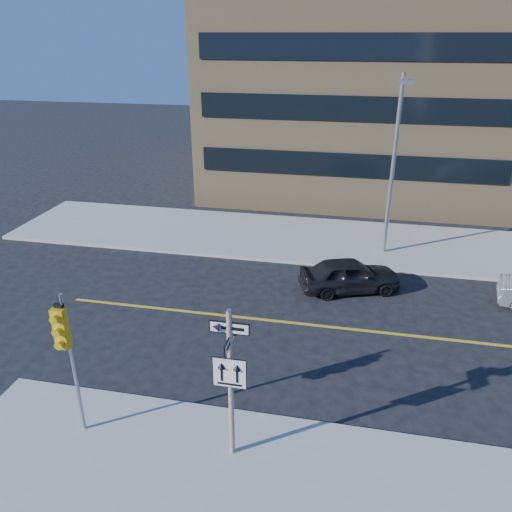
% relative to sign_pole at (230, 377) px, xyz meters
% --- Properties ---
extents(ground, '(120.00, 120.00, 0.00)m').
position_rel_sign_pole_xyz_m(ground, '(0.00, 2.51, -2.44)').
color(ground, black).
rests_on(ground, ground).
extents(sign_pole, '(0.92, 0.92, 4.06)m').
position_rel_sign_pole_xyz_m(sign_pole, '(0.00, 0.00, 0.00)').
color(sign_pole, beige).
rests_on(sign_pole, near_sidewalk).
extents(traffic_signal, '(0.32, 0.45, 4.00)m').
position_rel_sign_pole_xyz_m(traffic_signal, '(-4.00, -0.15, 0.59)').
color(traffic_signal, gray).
rests_on(traffic_signal, near_sidewalk).
extents(parked_car_a, '(2.86, 4.35, 1.38)m').
position_rel_sign_pole_xyz_m(parked_car_a, '(2.51, 9.49, -1.75)').
color(parked_car_a, black).
rests_on(parked_car_a, ground).
extents(streetlight_a, '(0.55, 2.25, 8.00)m').
position_rel_sign_pole_xyz_m(streetlight_a, '(4.00, 13.27, 2.32)').
color(streetlight_a, gray).
rests_on(streetlight_a, far_sidewalk).
extents(building_brick, '(18.00, 18.00, 18.00)m').
position_rel_sign_pole_xyz_m(building_brick, '(2.00, 27.51, 6.56)').
color(building_brick, tan).
rests_on(building_brick, ground).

